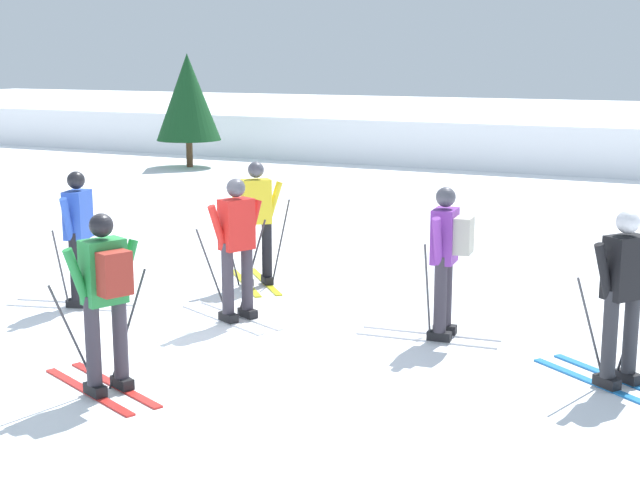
% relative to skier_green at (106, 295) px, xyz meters
% --- Properties ---
extents(ground_plane, '(120.00, 120.00, 0.00)m').
position_rel_skier_green_xyz_m(ground_plane, '(-0.14, 1.23, -0.95)').
color(ground_plane, white).
extents(far_snow_ridge, '(80.00, 8.26, 1.29)m').
position_rel_skier_green_xyz_m(far_snow_ridge, '(-0.14, 22.00, -0.31)').
color(far_snow_ridge, white).
rests_on(far_snow_ridge, ground).
extents(skier_green, '(1.62, 0.97, 1.71)m').
position_rel_skier_green_xyz_m(skier_green, '(0.00, 0.00, 0.00)').
color(skier_green, red).
rests_on(skier_green, ground).
extents(skier_black, '(1.53, 1.21, 1.71)m').
position_rel_skier_green_xyz_m(skier_black, '(4.23, 2.28, -0.04)').
color(skier_black, '#237AC6').
rests_on(skier_black, ground).
extents(skier_yellow, '(1.36, 1.42, 1.71)m').
position_rel_skier_green_xyz_m(skier_yellow, '(-0.82, 4.20, -0.04)').
color(skier_yellow, gold).
rests_on(skier_yellow, ground).
extents(skier_purple, '(1.63, 1.00, 1.71)m').
position_rel_skier_green_xyz_m(skier_purple, '(2.27, 2.99, 0.00)').
color(skier_purple, silver).
rests_on(skier_purple, ground).
extents(skier_red, '(1.61, 0.99, 1.71)m').
position_rel_skier_green_xyz_m(skier_red, '(-0.17, 2.61, -0.04)').
color(skier_red, silver).
rests_on(skier_red, ground).
extents(skier_blue, '(1.64, 0.97, 1.71)m').
position_rel_skier_green_xyz_m(skier_blue, '(-2.29, 2.31, -0.04)').
color(skier_blue, silver).
rests_on(skier_blue, ground).
extents(conifer_far_left, '(1.81, 1.81, 3.17)m').
position_rel_skier_green_xyz_m(conifer_far_left, '(-9.35, 15.30, 1.01)').
color(conifer_far_left, '#513823').
rests_on(conifer_far_left, ground).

